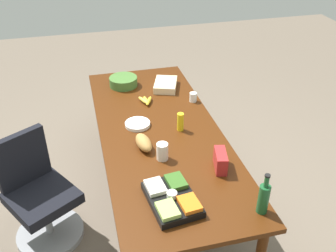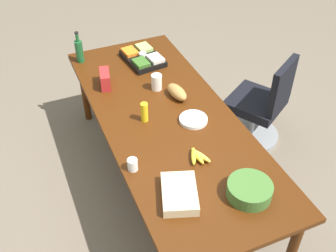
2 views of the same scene
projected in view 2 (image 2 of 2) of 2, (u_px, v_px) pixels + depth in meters
ground_plane at (167, 182)px, 3.69m from camera, size 10.00×10.00×0.00m
conference_table at (167, 124)px, 3.24m from camera, size 2.55×1.02×0.76m
office_chair at (260, 110)px, 3.91m from camera, size 0.66×0.66×0.93m
mustard_bottle at (144, 112)px, 3.12m from camera, size 0.07×0.07×0.16m
wine_bottle at (79, 50)px, 3.76m from camera, size 0.08×0.08×0.30m
paper_cup at (133, 165)px, 2.74m from camera, size 0.09×0.09×0.09m
bread_loaf at (177, 92)px, 3.37m from camera, size 0.25×0.14×0.10m
veggie_tray at (143, 58)px, 3.82m from camera, size 0.45×0.35×0.09m
paper_plate_stack at (193, 120)px, 3.15m from camera, size 0.22×0.22×0.03m
mayo_jar at (157, 82)px, 3.45m from camera, size 0.11×0.11×0.14m
banana_bunch at (197, 156)px, 2.83m from camera, size 0.19×0.15×0.04m
salad_bowl at (249, 190)px, 2.57m from camera, size 0.32×0.32×0.10m
sheet_cake at (179, 194)px, 2.56m from camera, size 0.37×0.31×0.07m
chip_bag_red at (105, 79)px, 3.49m from camera, size 0.21×0.12×0.14m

